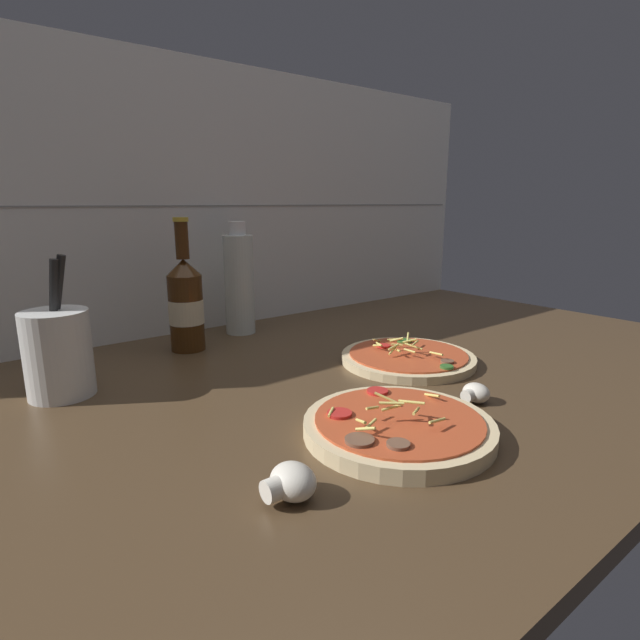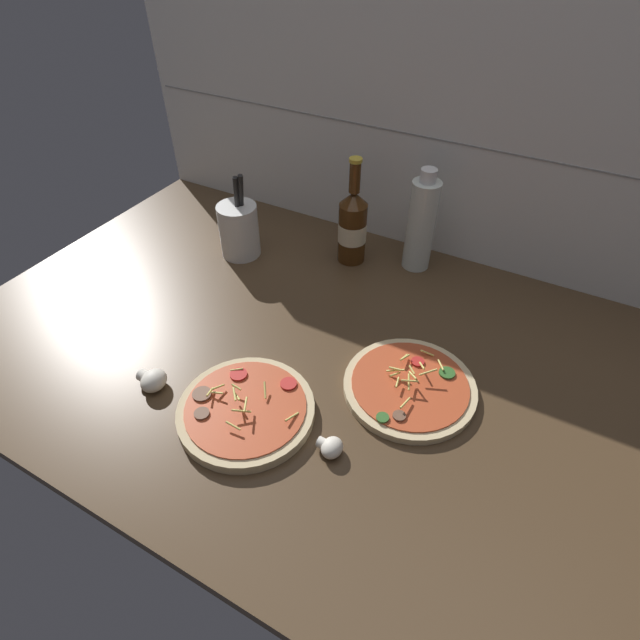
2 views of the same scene
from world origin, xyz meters
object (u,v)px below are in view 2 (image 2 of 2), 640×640
at_px(mushroom_left, 331,447).
at_px(oil_bottle, 423,225).
at_px(beer_bottle, 353,226).
at_px(utensil_crock, 239,230).
at_px(pizza_far, 410,387).
at_px(pizza_near, 246,410).
at_px(mushroom_right, 153,380).

bearing_deg(mushroom_left, oil_bottle, 96.31).
relative_size(beer_bottle, utensil_crock, 1.22).
relative_size(pizza_far, mushroom_left, 5.63).
bearing_deg(pizza_near, beer_bottle, 95.48).
height_order(pizza_near, oil_bottle, oil_bottle).
bearing_deg(oil_bottle, beer_bottle, -161.38).
height_order(mushroom_right, utensil_crock, utensil_crock).
relative_size(pizza_far, beer_bottle, 0.94).
relative_size(mushroom_left, utensil_crock, 0.20).
distance_m(mushroom_left, utensil_crock, 0.61).
bearing_deg(mushroom_right, oil_bottle, 64.23).
relative_size(pizza_far, mushroom_right, 4.48).
distance_m(pizza_near, oil_bottle, 0.58).
bearing_deg(mushroom_left, mushroom_right, -174.73).
xyz_separation_m(pizza_far, beer_bottle, (-0.28, 0.32, 0.08)).
bearing_deg(mushroom_right, mushroom_left, 5.27).
bearing_deg(utensil_crock, pizza_near, -53.62).
bearing_deg(beer_bottle, mushroom_left, -67.28).
xyz_separation_m(beer_bottle, mushroom_left, (0.21, -0.51, -0.08)).
bearing_deg(beer_bottle, oil_bottle, 18.62).
bearing_deg(mushroom_right, utensil_crock, 104.70).
relative_size(oil_bottle, utensil_crock, 1.16).
bearing_deg(oil_bottle, pizza_near, -100.30).
xyz_separation_m(mushroom_right, utensil_crock, (-0.11, 0.43, 0.05)).
bearing_deg(oil_bottle, utensil_crock, -158.29).
xyz_separation_m(pizza_near, utensil_crock, (-0.30, 0.40, 0.06)).
bearing_deg(pizza_far, oil_bottle, 108.52).
height_order(pizza_far, mushroom_left, pizza_far).
bearing_deg(utensil_crock, pizza_far, -22.33).
bearing_deg(mushroom_left, pizza_far, 71.07).
relative_size(pizza_near, mushroom_left, 5.57).
bearing_deg(oil_bottle, pizza_far, -71.48).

